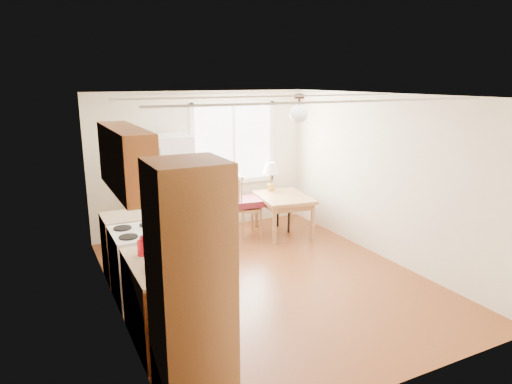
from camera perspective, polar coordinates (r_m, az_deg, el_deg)
room_shell at (r=6.01m, az=1.52°, el=0.01°), size 4.60×5.60×2.62m
kitchen_run at (r=4.99m, az=-12.76°, el=-8.29°), size 0.65×3.40×2.20m
window_unit at (r=8.40m, az=-2.82°, el=6.09°), size 1.64×0.05×1.51m
pendant_light at (r=6.55m, az=5.39°, el=9.85°), size 0.26×0.26×0.40m
refrigerator at (r=7.64m, az=-11.13°, el=0.16°), size 0.78×0.79×1.82m
bench at (r=8.01m, az=-0.33°, el=-1.24°), size 1.50×0.71×0.67m
dining_table at (r=8.08m, az=3.44°, el=-1.17°), size 0.99×1.22×0.70m
chair at (r=7.90m, az=-1.73°, el=-1.13°), size 0.49×0.49×1.11m
table_lamp at (r=8.34m, az=1.87°, el=2.74°), size 0.30×0.30×0.53m
coffee_maker at (r=4.62m, az=-11.94°, el=-7.52°), size 0.23×0.27×0.36m
kettle at (r=4.95m, az=-14.00°, el=-6.69°), size 0.11×0.11×0.22m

